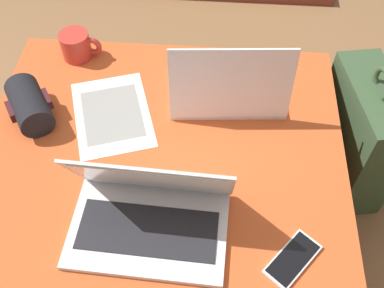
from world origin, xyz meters
name	(u,v)px	position (x,y,z in m)	size (l,w,h in m)	color
ground_plane	(168,218)	(0.00, 0.00, 0.00)	(14.00, 14.00, 0.00)	olive
ottoman	(165,186)	(0.00, 0.00, 0.20)	(0.99, 0.84, 0.40)	maroon
laptop_near	(151,213)	(0.01, -0.23, 0.45)	(0.38, 0.25, 0.23)	silver
laptop_far	(228,88)	(0.17, 0.19, 0.45)	(0.35, 0.25, 0.24)	silver
cell_phone	(293,259)	(0.34, -0.30, 0.41)	(0.14, 0.15, 0.01)	white
backpack	(360,137)	(0.63, 0.24, 0.21)	(0.24, 0.38, 0.51)	#385133
paper_sheet	(112,114)	(-0.16, 0.11, 0.41)	(0.29, 0.35, 0.00)	white
wrist_brace	(29,105)	(-0.38, 0.08, 0.45)	(0.17, 0.19, 0.09)	black
coffee_mug	(77,46)	(-0.31, 0.34, 0.45)	(0.13, 0.09, 0.09)	red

